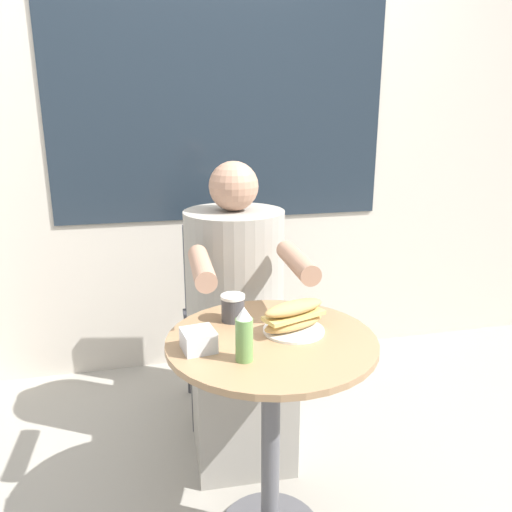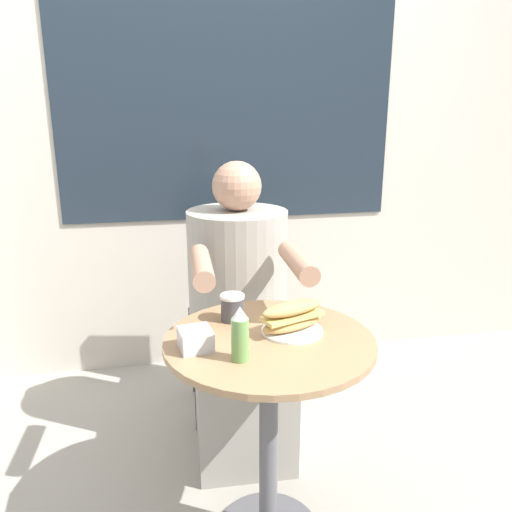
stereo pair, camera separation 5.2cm
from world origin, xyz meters
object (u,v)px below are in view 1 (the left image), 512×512
at_px(diner_chair, 223,299).
at_px(sandwich_on_plate, 294,318).
at_px(cafe_table, 271,397).
at_px(condiment_bottle, 244,335).
at_px(seated_diner, 236,331).
at_px(drink_cup, 233,308).

xyz_separation_m(diner_chair, sandwich_on_plate, (0.08, -0.85, 0.25)).
height_order(cafe_table, sandwich_on_plate, sandwich_on_plate).
distance_m(cafe_table, condiment_bottle, 0.32).
xyz_separation_m(diner_chair, seated_diner, (-0.01, -0.35, -0.01)).
relative_size(seated_diner, drink_cup, 13.78).
bearing_deg(diner_chair, sandwich_on_plate, 97.61).
distance_m(seated_diner, drink_cup, 0.46).
bearing_deg(drink_cup, condiment_bottle, -94.65).
bearing_deg(drink_cup, cafe_table, -61.01).
bearing_deg(condiment_bottle, seated_diner, 80.69).
height_order(seated_diner, sandwich_on_plate, seated_diner).
bearing_deg(cafe_table, sandwich_on_plate, 20.24).
height_order(seated_diner, condiment_bottle, seated_diner).
distance_m(sandwich_on_plate, condiment_bottle, 0.24).
height_order(sandwich_on_plate, drink_cup, sandwich_on_plate).
distance_m(drink_cup, condiment_bottle, 0.28).
xyz_separation_m(seated_diner, drink_cup, (-0.08, -0.37, 0.26)).
bearing_deg(sandwich_on_plate, condiment_bottle, -141.89).
relative_size(seated_diner, sandwich_on_plate, 5.36).
bearing_deg(seated_diner, sandwich_on_plate, 101.82).
distance_m(diner_chair, drink_cup, 0.77).
bearing_deg(cafe_table, seated_diner, 90.36).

